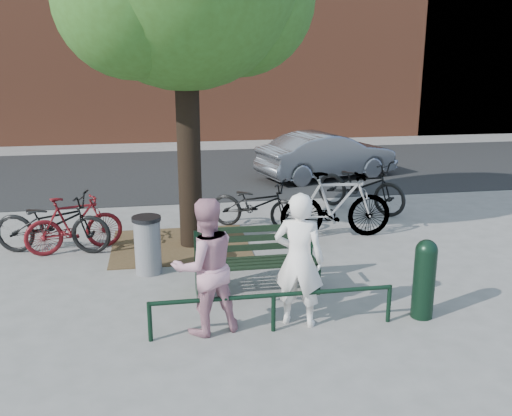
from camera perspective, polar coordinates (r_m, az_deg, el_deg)
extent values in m
plane|color=gray|center=(8.31, 0.09, -8.37)|extent=(90.00, 90.00, 0.00)
cube|color=brown|center=(10.25, -7.54, -3.70)|extent=(2.40, 2.00, 0.02)
cube|color=black|center=(16.38, -4.98, 3.68)|extent=(40.00, 7.00, 0.01)
cube|color=black|center=(8.13, -5.80, -7.28)|extent=(0.06, 0.52, 0.45)
cube|color=black|center=(8.18, -6.00, -3.79)|extent=(0.06, 0.06, 0.44)
cylinder|color=black|center=(7.89, -5.83, -4.85)|extent=(0.04, 0.36, 0.04)
cube|color=black|center=(8.39, 5.79, -6.53)|extent=(0.06, 0.52, 0.45)
cube|color=black|center=(8.45, 5.46, -3.16)|extent=(0.06, 0.06, 0.44)
cylinder|color=black|center=(8.16, 6.05, -4.15)|extent=(0.04, 0.36, 0.04)
cube|color=black|center=(8.14, 0.09, -5.47)|extent=(1.64, 0.46, 0.04)
cube|color=black|center=(8.25, -0.18, -3.03)|extent=(1.64, 0.03, 0.47)
cylinder|color=black|center=(7.02, -10.57, -11.13)|extent=(0.06, 0.06, 0.50)
cylinder|color=black|center=(7.13, 1.76, -10.39)|extent=(0.06, 0.06, 0.50)
cylinder|color=black|center=(7.55, 13.14, -9.29)|extent=(0.06, 0.06, 0.50)
cylinder|color=black|center=(7.04, 1.77, -8.71)|extent=(3.00, 0.06, 0.06)
cylinder|color=black|center=(9.81, -6.76, 6.84)|extent=(0.40, 0.40, 3.80)
imported|color=white|center=(7.10, 4.32, -5.20)|extent=(0.74, 0.63, 1.72)
imported|color=#C38696|center=(6.93, -5.11, -5.85)|extent=(0.97, 0.84, 1.70)
cylinder|color=black|center=(7.71, 16.43, -7.30)|extent=(0.28, 0.28, 0.92)
sphere|color=black|center=(7.55, 16.70, -4.09)|extent=(0.28, 0.28, 0.28)
cylinder|color=gray|center=(8.99, -10.77, -3.84)|extent=(0.41, 0.41, 0.85)
cylinder|color=black|center=(8.85, -10.92, -1.05)|extent=(0.45, 0.45, 0.06)
imported|color=black|center=(10.27, -19.69, -1.46)|extent=(2.09, 1.09, 1.05)
imported|color=#560C10|center=(10.21, -17.75, -1.55)|extent=(1.71, 0.92, 0.99)
imported|color=black|center=(10.99, -0.01, 0.37)|extent=(1.93, 1.48, 0.97)
imported|color=gray|center=(10.54, 8.00, 0.31)|extent=(2.09, 0.69, 1.24)
imported|color=black|center=(12.44, 10.40, 2.25)|extent=(1.95, 2.10, 1.12)
imported|color=slate|center=(15.48, 7.12, 5.24)|extent=(3.99, 2.34, 1.24)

